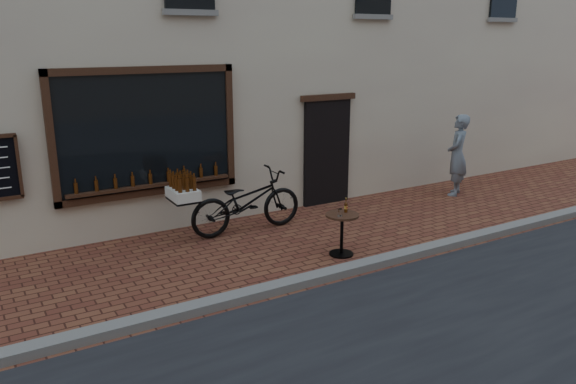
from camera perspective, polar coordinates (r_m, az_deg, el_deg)
ground at (r=8.42m, az=6.62°, el=-8.73°), size 90.00×90.00×0.00m
kerb at (r=8.54m, az=5.82°, el=-7.91°), size 90.00×0.25×0.12m
cargo_bicycle at (r=10.16m, az=-4.46°, el=-0.95°), size 2.49×0.77×1.21m
bistro_table at (r=9.12m, az=5.51°, el=-3.44°), size 0.54×0.54×0.93m
pedestrian at (r=13.07m, az=16.82°, el=3.61°), size 0.79×0.74×1.82m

